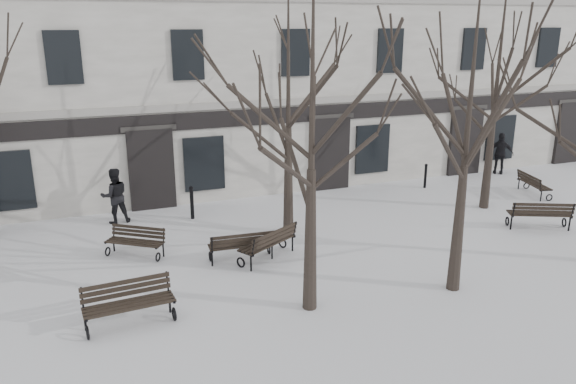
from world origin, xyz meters
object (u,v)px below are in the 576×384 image
tree_1 (312,94)px  tree_2 (470,101)px  bench_2 (540,214)px  bench_3 (136,241)px  bench_0 (129,302)px  bench_4 (269,243)px  bench_1 (241,245)px  bench_5 (533,183)px

tree_1 → tree_2: 3.82m
tree_2 → bench_2: tree_2 is taller
tree_1 → bench_2: tree_1 is taller
tree_1 → bench_3: (-3.48, 4.65, -4.59)m
bench_0 → tree_1: bearing=-14.9°
bench_0 → bench_4: size_ratio=1.03×
bench_4 → bench_3: bearing=-55.3°
tree_1 → bench_0: (-4.06, 0.75, -4.51)m
bench_1 → bench_3: 3.11m
bench_0 → bench_4: bearing=24.4°
bench_1 → bench_3: bearing=-23.9°
bench_2 → bench_3: bearing=13.4°
tree_1 → bench_2: bearing=13.6°
bench_2 → bench_4: bench_2 is taller
tree_1 → bench_4: (0.02, 2.99, -4.53)m
bench_0 → bench_1: bench_0 is taller
bench_0 → bench_1: 4.12m
tree_1 → bench_3: tree_1 is taller
bench_0 → bench_2: bearing=1.8°
bench_1 → bench_5: bench_1 is taller
tree_1 → bench_2: size_ratio=3.98×
bench_1 → bench_2: size_ratio=0.91×
tree_1 → bench_5: bearing=24.1°
tree_1 → bench_5: (11.65, 5.22, -4.59)m
tree_2 → bench_5: 10.56m
tree_1 → bench_2: 10.35m
bench_1 → bench_3: (-2.74, 1.46, -0.04)m
bench_5 → bench_1: bearing=112.6°
tree_2 → bench_2: size_ratio=3.75×
bench_2 → bench_3: 12.77m
tree_1 → tree_2: tree_1 is taller
bench_0 → bench_5: size_ratio=1.14×
bench_3 → bench_1: bearing=7.4°
bench_2 → bench_5: (2.60, 3.03, -0.07)m
tree_2 → bench_4: bearing=138.2°
bench_3 → bench_4: 3.87m
tree_1 → bench_4: tree_1 is taller
tree_2 → bench_0: (-7.85, 1.13, -4.22)m
bench_5 → bench_3: bearing=105.5°
bench_5 → bench_4: bearing=114.1°
bench_5 → tree_1: bearing=127.4°
bench_4 → bench_5: bench_4 is taller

